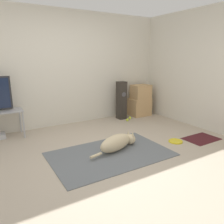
{
  "coord_description": "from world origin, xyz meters",
  "views": [
    {
      "loc": [
        -1.51,
        -2.72,
        1.55
      ],
      "look_at": [
        0.72,
        0.97,
        0.45
      ],
      "focal_mm": 35.0,
      "sensor_mm": 36.0,
      "label": 1
    }
  ],
  "objects_px": {
    "dog": "(118,142)",
    "cardboard_box_lower": "(140,107)",
    "tennis_ball_by_boxes": "(127,120)",
    "frisbee": "(176,141)",
    "tennis_ball_near_speaker": "(130,118)",
    "cardboard_box_upper": "(141,92)",
    "floor_speaker": "(121,100)"
  },
  "relations": [
    {
      "from": "dog",
      "to": "cardboard_box_lower",
      "type": "xyz_separation_m",
      "value": [
        1.74,
        1.63,
        0.08
      ]
    },
    {
      "from": "dog",
      "to": "cardboard_box_lower",
      "type": "distance_m",
      "value": 2.39
    },
    {
      "from": "dog",
      "to": "tennis_ball_by_boxes",
      "type": "distance_m",
      "value": 1.75
    },
    {
      "from": "cardboard_box_lower",
      "to": "tennis_ball_by_boxes",
      "type": "relative_size",
      "value": 8.02
    },
    {
      "from": "frisbee",
      "to": "tennis_ball_near_speaker",
      "type": "height_order",
      "value": "tennis_ball_near_speaker"
    },
    {
      "from": "cardboard_box_lower",
      "to": "dog",
      "type": "bearing_deg",
      "value": -136.9
    },
    {
      "from": "cardboard_box_upper",
      "to": "dog",
      "type": "bearing_deg",
      "value": -137.38
    },
    {
      "from": "tennis_ball_by_boxes",
      "to": "cardboard_box_lower",
      "type": "bearing_deg",
      "value": 26.16
    },
    {
      "from": "frisbee",
      "to": "tennis_ball_near_speaker",
      "type": "relative_size",
      "value": 3.94
    },
    {
      "from": "floor_speaker",
      "to": "tennis_ball_near_speaker",
      "type": "distance_m",
      "value": 0.49
    },
    {
      "from": "cardboard_box_upper",
      "to": "tennis_ball_by_boxes",
      "type": "relative_size",
      "value": 7.16
    },
    {
      "from": "cardboard_box_upper",
      "to": "tennis_ball_by_boxes",
      "type": "height_order",
      "value": "cardboard_box_upper"
    },
    {
      "from": "dog",
      "to": "cardboard_box_lower",
      "type": "relative_size",
      "value": 1.89
    },
    {
      "from": "cardboard_box_upper",
      "to": "floor_speaker",
      "type": "distance_m",
      "value": 0.64
    },
    {
      "from": "cardboard_box_upper",
      "to": "tennis_ball_near_speaker",
      "type": "relative_size",
      "value": 7.16
    },
    {
      "from": "cardboard_box_upper",
      "to": "tennis_ball_near_speaker",
      "type": "xyz_separation_m",
      "value": [
        -0.47,
        -0.17,
        -0.61
      ]
    },
    {
      "from": "dog",
      "to": "frisbee",
      "type": "distance_m",
      "value": 1.16
    },
    {
      "from": "dog",
      "to": "frisbee",
      "type": "relative_size",
      "value": 3.86
    },
    {
      "from": "cardboard_box_lower",
      "to": "floor_speaker",
      "type": "relative_size",
      "value": 0.56
    },
    {
      "from": "cardboard_box_lower",
      "to": "floor_speaker",
      "type": "distance_m",
      "value": 0.65
    },
    {
      "from": "dog",
      "to": "tennis_ball_by_boxes",
      "type": "xyz_separation_m",
      "value": [
        1.14,
        1.33,
        -0.11
      ]
    },
    {
      "from": "floor_speaker",
      "to": "tennis_ball_near_speaker",
      "type": "height_order",
      "value": "floor_speaker"
    },
    {
      "from": "frisbee",
      "to": "cardboard_box_lower",
      "type": "xyz_separation_m",
      "value": [
        0.61,
        1.87,
        0.22
      ]
    },
    {
      "from": "frisbee",
      "to": "cardboard_box_upper",
      "type": "height_order",
      "value": "cardboard_box_upper"
    },
    {
      "from": "tennis_ball_by_boxes",
      "to": "tennis_ball_near_speaker",
      "type": "distance_m",
      "value": 0.19
    },
    {
      "from": "frisbee",
      "to": "tennis_ball_by_boxes",
      "type": "distance_m",
      "value": 1.58
    },
    {
      "from": "frisbee",
      "to": "cardboard_box_lower",
      "type": "bearing_deg",
      "value": 71.94
    },
    {
      "from": "frisbee",
      "to": "cardboard_box_upper",
      "type": "relative_size",
      "value": 0.55
    },
    {
      "from": "cardboard_box_lower",
      "to": "tennis_ball_near_speaker",
      "type": "bearing_deg",
      "value": -157.65
    },
    {
      "from": "cardboard_box_lower",
      "to": "tennis_ball_near_speaker",
      "type": "xyz_separation_m",
      "value": [
        -0.45,
        -0.19,
        -0.19
      ]
    },
    {
      "from": "tennis_ball_near_speaker",
      "to": "dog",
      "type": "bearing_deg",
      "value": -131.77
    },
    {
      "from": "cardboard_box_upper",
      "to": "floor_speaker",
      "type": "xyz_separation_m",
      "value": [
        -0.62,
        -0.01,
        -0.17
      ]
    }
  ]
}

